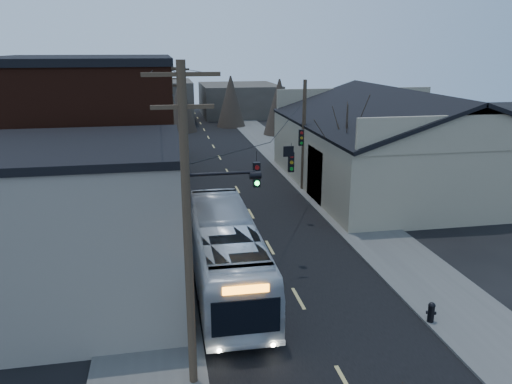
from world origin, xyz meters
TOP-DOWN VIEW (x-y plane):
  - road_surface at (0.00, 30.00)m, footprint 9.00×110.00m
  - sidewalk_left at (-6.50, 30.00)m, footprint 4.00×110.00m
  - sidewalk_right at (6.50, 30.00)m, footprint 4.00×110.00m
  - building_clapboard at (-9.00, 9.00)m, footprint 8.00×8.00m
  - building_brick at (-10.00, 20.00)m, footprint 10.00×12.00m
  - building_left_far at (-9.50, 36.00)m, footprint 9.00×14.00m
  - warehouse at (13.00, 25.00)m, footprint 16.16×20.60m
  - building_far_left at (-6.00, 65.00)m, footprint 10.00×12.00m
  - building_far_right at (7.00, 70.00)m, footprint 12.00×14.00m
  - bare_tree at (6.50, 20.00)m, footprint 0.40×0.40m
  - utility_lines at (-3.11, 24.14)m, footprint 11.24×45.28m
  - bus at (-3.00, 9.92)m, footprint 2.95×12.15m
  - parked_car at (-4.30, 37.72)m, footprint 2.11×4.56m
  - fire_hydrant at (4.70, 4.95)m, footprint 0.41×0.29m

SIDE VIEW (x-z plane):
  - road_surface at x=0.00m, z-range 0.00..0.02m
  - sidewalk_left at x=-6.50m, z-range 0.00..0.12m
  - sidewalk_right at x=6.50m, z-range 0.00..0.12m
  - fire_hydrant at x=4.70m, z-range 0.15..1.00m
  - parked_car at x=-4.30m, z-range 0.00..1.45m
  - bus at x=-3.00m, z-range 0.00..3.38m
  - building_far_right at x=7.00m, z-range 0.00..5.00m
  - warehouse at x=13.00m, z-range -1.17..6.56m
  - building_far_left at x=-6.00m, z-range 0.00..6.00m
  - building_clapboard at x=-9.00m, z-range 0.00..7.00m
  - building_left_far at x=-9.50m, z-range 0.00..7.00m
  - bare_tree at x=6.50m, z-range 0.00..7.20m
  - utility_lines at x=-3.11m, z-range -0.30..10.20m
  - building_brick at x=-10.00m, z-range 0.00..10.00m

